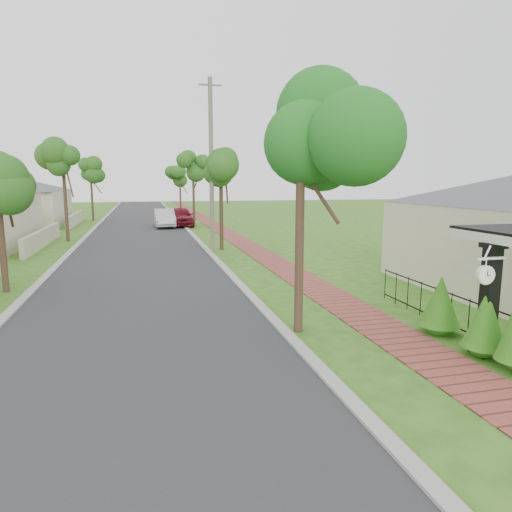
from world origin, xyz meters
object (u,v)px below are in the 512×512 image
object	(u,v)px
parked_car_red	(181,217)
parked_car_white	(165,218)
station_clock	(486,274)
porch_post	(488,306)
utility_pole	(211,166)
near_tree	(301,136)

from	to	relation	value
parked_car_red	parked_car_white	xyz separation A→B (m)	(-1.40, -0.64, -0.06)
parked_car_white	station_clock	distance (m)	31.59
parked_car_red	station_clock	distance (m)	32.02
porch_post	utility_pole	size ratio (longest dim) A/B	0.28
parked_car_white	parked_car_red	bearing A→B (deg)	23.70
near_tree	utility_pole	bearing A→B (deg)	90.49
station_clock	utility_pole	bearing A→B (deg)	100.62
near_tree	station_clock	distance (m)	5.14
station_clock	porch_post	bearing A→B (deg)	39.22
utility_pole	station_clock	world-z (taller)	utility_pole
parked_car_white	utility_pole	bearing A→B (deg)	-83.29
parked_car_red	utility_pole	distance (m)	15.44
porch_post	parked_car_white	size ratio (longest dim) A/B	0.55
porch_post	parked_car_white	bearing A→B (deg)	100.23
porch_post	utility_pole	xyz separation A→B (m)	(-3.65, 16.45, 3.52)
utility_pole	station_clock	xyz separation A→B (m)	(3.16, -16.85, -2.69)
near_tree	station_clock	bearing A→B (deg)	-43.65
parked_car_red	utility_pole	bearing A→B (deg)	-88.11
parked_car_white	station_clock	world-z (taller)	station_clock
near_tree	utility_pole	size ratio (longest dim) A/B	0.67
porch_post	near_tree	size ratio (longest dim) A/B	0.41
parked_car_white	near_tree	bearing A→B (deg)	-86.77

